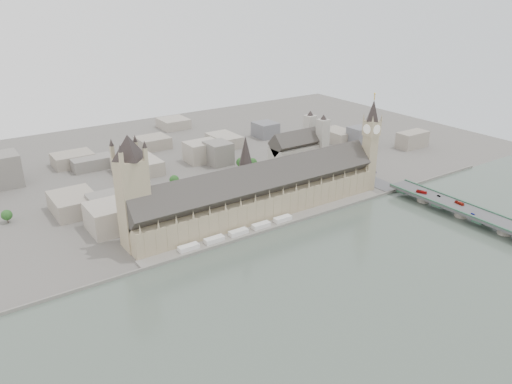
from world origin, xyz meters
TOP-DOWN VIEW (x-y plane):
  - ground at (0.00, 0.00)m, footprint 900.00×900.00m
  - river_thames at (0.00, -165.00)m, footprint 600.00×600.00m
  - embankment_wall at (0.00, -15.00)m, footprint 600.00×1.50m
  - river_terrace at (0.00, -7.50)m, footprint 270.00×15.00m
  - terrace_tents at (-40.00, -7.00)m, footprint 118.00×7.00m
  - palace_of_westminster at (0.00, 19.70)m, footprint 265.00×40.73m
  - elizabeth_tower at (138.00, 8.00)m, footprint 17.00×17.00m
  - victoria_tower at (-122.00, 26.00)m, footprint 30.00×30.00m
  - central_tower at (-10.00, 26.00)m, footprint 13.00×13.00m
  - westminster_bridge at (162.00, -87.50)m, footprint 25.00×325.00m
  - bridge_parapets at (162.00, -132.00)m, footprint 25.00×235.00m
  - westminster_abbey at (110.92, 95.00)m, footprint 68.00×36.00m
  - city_skyline_inland at (0.00, 245.00)m, footprint 720.00×360.00m
  - park_trees at (-10.00, 60.00)m, footprint 110.00×30.00m
  - red_bus_north at (158.19, -49.45)m, footprint 6.40×10.99m
  - red_bus_south at (165.46, -89.26)m, footprint 2.69×9.99m
  - car_blue at (155.46, -110.89)m, footprint 1.74×3.93m
  - car_silver at (165.61, -65.29)m, footprint 1.60×4.03m
  - car_approach at (165.45, 21.61)m, footprint 2.91×5.72m

SIDE VIEW (x-z plane):
  - ground at x=0.00m, z-range 0.00..0.00m
  - river_thames at x=0.00m, z-range 0.00..0.00m
  - river_terrace at x=0.00m, z-range 0.00..2.00m
  - embankment_wall at x=0.00m, z-range 0.00..3.00m
  - terrace_tents at x=-40.00m, z-range 2.00..6.00m
  - westminster_bridge at x=162.00m, z-range 0.00..10.25m
  - park_trees at x=-10.00m, z-range 0.00..15.00m
  - bridge_parapets at x=162.00m, z-range 10.25..11.40m
  - car_silver at x=165.61m, z-range 10.25..11.55m
  - car_blue at x=155.46m, z-range 10.25..11.57m
  - car_approach at x=165.45m, z-range 10.25..11.84m
  - red_bus_south at x=165.46m, z-range 10.25..13.01m
  - red_bus_north at x=158.19m, z-range 10.25..13.27m
  - city_skyline_inland at x=0.00m, z-range 0.00..38.00m
  - palace_of_westminster at x=0.00m, z-range -5.02..50.43m
  - westminster_abbey at x=110.92m, z-range -6.92..57.08m
  - victoria_tower at x=-122.00m, z-range 5.20..105.20m
  - central_tower at x=-10.00m, z-range 33.92..81.92m
  - elizabeth_tower at x=138.00m, z-range 4.34..111.84m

